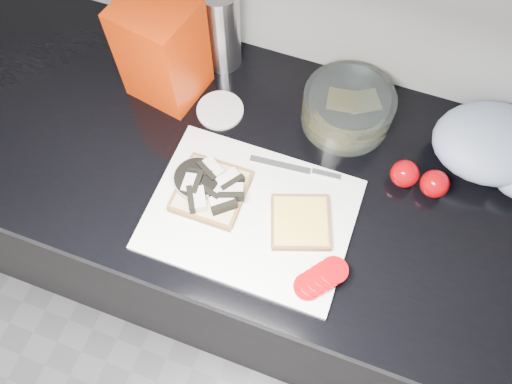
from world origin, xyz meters
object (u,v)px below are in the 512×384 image
bread_bag (163,50)px  cutting_board (251,214)px  glass_bowl (347,108)px  steel_canister (221,29)px

bread_bag → cutting_board: bearing=-29.6°
cutting_board → bread_bag: bearing=139.7°
cutting_board → glass_bowl: 0.31m
glass_bowl → steel_canister: 0.33m
glass_bowl → steel_canister: steel_canister is taller
cutting_board → steel_canister: bearing=119.4°
glass_bowl → bread_bag: 0.41m
bread_bag → steel_canister: bearing=63.3°
glass_bowl → bread_bag: bread_bag is taller
cutting_board → steel_canister: (-0.20, 0.36, 0.09)m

